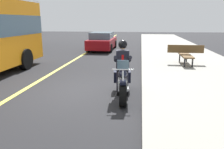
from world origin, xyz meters
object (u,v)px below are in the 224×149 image
Objects in this scene: bench_sidewalk at (186,53)px; motorcycle_main at (123,82)px; rider_main at (123,63)px; car_silver at (102,41)px.

motorcycle_main is at bearing -29.06° from bench_sidewalk.
motorcycle_main is at bearing 6.07° from rider_main.
motorcycle_main is 11.56m from car_silver.
rider_main is 0.97× the size of bench_sidewalk.
bench_sidewalk is (6.24, 5.32, 0.02)m from car_silver.
car_silver is (-11.28, -2.51, 0.24)m from motorcycle_main.
motorcycle_main is 0.61m from rider_main.
car_silver reaches higher than motorcycle_main.
car_silver is 2.55× the size of bench_sidewalk.
car_silver is (-11.09, -2.49, -0.35)m from rider_main.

